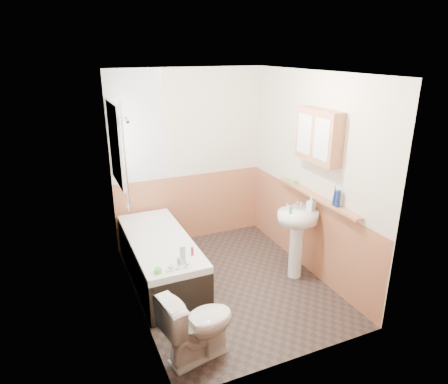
{
  "coord_description": "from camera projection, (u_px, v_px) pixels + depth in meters",
  "views": [
    {
      "loc": [
        -1.76,
        -3.86,
        2.73
      ],
      "look_at": [
        0.0,
        0.15,
        1.15
      ],
      "focal_mm": 32.0,
      "sensor_mm": 36.0,
      "label": 1
    }
  ],
  "objects": [
    {
      "name": "shower_riser",
      "position": [
        125.0,
        149.0,
        4.36
      ],
      "size": [
        0.11,
        0.08,
        1.25
      ],
      "color": "silver",
      "rests_on": "wall_left"
    },
    {
      "name": "sink",
      "position": [
        297.0,
        230.0,
        4.88
      ],
      "size": [
        0.52,
        0.42,
        1.0
      ],
      "rotation": [
        0.0,
        0.0,
        0.13
      ],
      "color": "white",
      "rests_on": "floor"
    },
    {
      "name": "wainscot_front",
      "position": [
        293.0,
        314.0,
        3.55
      ],
      "size": [
        2.2,
        0.01,
        1.0
      ],
      "primitive_type": "cube",
      "color": "#B36E49",
      "rests_on": "wall_front"
    },
    {
      "name": "pine_shelf",
      "position": [
        316.0,
        197.0,
        4.75
      ],
      "size": [
        0.1,
        1.49,
        0.03
      ],
      "primitive_type": "cube",
      "color": "#B36E49",
      "rests_on": "wall_right"
    },
    {
      "name": "wainscot_back",
      "position": [
        191.0,
        207.0,
        5.94
      ],
      "size": [
        2.2,
        0.01,
        1.0
      ],
      "primitive_type": "cube",
      "color": "#B36E49",
      "rests_on": "wall_back"
    },
    {
      "name": "tile_return_back",
      "position": [
        136.0,
        127.0,
        5.24
      ],
      "size": [
        0.75,
        0.01,
        1.5
      ],
      "primitive_type": "cube",
      "color": "white",
      "rests_on": "wall_back"
    },
    {
      "name": "cream_jar",
      "position": [
        158.0,
        271.0,
        4.08
      ],
      "size": [
        0.1,
        0.1,
        0.05
      ],
      "primitive_type": "cylinder",
      "rotation": [
        0.0,
        0.0,
        0.29
      ],
      "color": "#59C647",
      "rests_on": "bathtub"
    },
    {
      "name": "bathtub",
      "position": [
        160.0,
        258.0,
        4.92
      ],
      "size": [
        0.7,
        1.78,
        0.7
      ],
      "color": "black",
      "rests_on": "floor"
    },
    {
      "name": "window",
      "position": [
        116.0,
        144.0,
        4.77
      ],
      "size": [
        0.03,
        0.79,
        0.99
      ],
      "color": "white",
      "rests_on": "wall_left"
    },
    {
      "name": "black_jar",
      "position": [
        293.0,
        182.0,
        5.18
      ],
      "size": [
        0.09,
        0.09,
        0.05
      ],
      "primitive_type": "cylinder",
      "rotation": [
        0.0,
        0.0,
        0.31
      ],
      "color": "#59C647",
      "rests_on": "pine_shelf"
    },
    {
      "name": "green_bottle",
      "position": [
        335.0,
        194.0,
        4.43
      ],
      "size": [
        0.05,
        0.05,
        0.25
      ],
      "primitive_type": "cone",
      "rotation": [
        0.0,
        0.0,
        -0.06
      ],
      "color": "navy",
      "rests_on": "pine_shelf"
    },
    {
      "name": "floor",
      "position": [
        229.0,
        283.0,
        4.92
      ],
      "size": [
        2.8,
        2.8,
        0.0
      ],
      "primitive_type": "plane",
      "color": "black",
      "rests_on": "ground"
    },
    {
      "name": "wall_front",
      "position": [
        300.0,
        239.0,
        3.28
      ],
      "size": [
        2.2,
        0.02,
        2.5
      ],
      "primitive_type": "cube",
      "color": "beige",
      "rests_on": "ground"
    },
    {
      "name": "blue_gel",
      "position": [
        183.0,
        255.0,
        4.22
      ],
      "size": [
        0.06,
        0.04,
        0.21
      ],
      "primitive_type": "cube",
      "rotation": [
        0.0,
        0.0,
        -0.09
      ],
      "color": "silver",
      "rests_on": "bathtub"
    },
    {
      "name": "wainscot_right",
      "position": [
        306.0,
        231.0,
        5.16
      ],
      "size": [
        0.01,
        2.8,
        1.0
      ],
      "primitive_type": "cube",
      "color": "#B36E49",
      "rests_on": "wall_right"
    },
    {
      "name": "wall_right",
      "position": [
        311.0,
        176.0,
        4.91
      ],
      "size": [
        0.02,
        2.8,
        2.5
      ],
      "primitive_type": "cube",
      "color": "beige",
      "rests_on": "ground"
    },
    {
      "name": "toilet",
      "position": [
        198.0,
        325.0,
        3.65
      ],
      "size": [
        0.77,
        0.53,
        0.69
      ],
      "primitive_type": "imported",
      "rotation": [
        0.0,
        0.0,
        1.77
      ],
      "color": "white",
      "rests_on": "floor"
    },
    {
      "name": "ceiling",
      "position": [
        230.0,
        72.0,
        4.07
      ],
      "size": [
        2.8,
        2.8,
        0.0
      ],
      "primitive_type": "plane",
      "rotation": [
        3.14,
        0.0,
        0.0
      ],
      "color": "white",
      "rests_on": "ground"
    },
    {
      "name": "wall_left",
      "position": [
        130.0,
        202.0,
        4.07
      ],
      "size": [
        0.02,
        2.8,
        2.5
      ],
      "primitive_type": "cube",
      "color": "beige",
      "rests_on": "ground"
    },
    {
      "name": "tile_cladding_left",
      "position": [
        133.0,
        202.0,
        4.08
      ],
      "size": [
        0.01,
        2.8,
        2.5
      ],
      "primitive_type": "cube",
      "color": "white",
      "rests_on": "wall_left"
    },
    {
      "name": "foam_can",
      "position": [
        338.0,
        199.0,
        4.39
      ],
      "size": [
        0.08,
        0.08,
        0.19
      ],
      "primitive_type": "cylinder",
      "rotation": [
        0.0,
        0.0,
        -0.43
      ],
      "color": "navy",
      "rests_on": "pine_shelf"
    },
    {
      "name": "wall_back",
      "position": [
        189.0,
        158.0,
        5.71
      ],
      "size": [
        2.2,
        0.02,
        2.5
      ],
      "primitive_type": "cube",
      "color": "beige",
      "rests_on": "ground"
    },
    {
      "name": "medicine_cabinet",
      "position": [
        319.0,
        136.0,
        4.51
      ],
      "size": [
        0.17,
        0.67,
        0.61
      ],
      "color": "#B36E49",
      "rests_on": "wall_right"
    },
    {
      "name": "clear_bottle",
      "position": [
        291.0,
        210.0,
        4.7
      ],
      "size": [
        0.04,
        0.04,
        0.09
      ],
      "primitive_type": "cylinder",
      "rotation": [
        0.0,
        0.0,
        0.25
      ],
      "color": "#388447",
      "rests_on": "sink"
    },
    {
      "name": "orange_bottle",
      "position": [
        192.0,
        251.0,
        4.42
      ],
      "size": [
        0.04,
        0.04,
        0.1
      ],
      "primitive_type": "cylinder",
      "rotation": [
        0.0,
        0.0,
        -0.11
      ],
      "color": "maroon",
      "rests_on": "bathtub"
    },
    {
      "name": "soap_bottle",
      "position": [
        311.0,
        207.0,
        4.79
      ],
      "size": [
        0.14,
        0.19,
        0.08
      ],
      "primitive_type": "imported",
      "rotation": [
        0.0,
        0.0,
        0.35
      ],
      "color": "silver",
      "rests_on": "sink"
    }
  ]
}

